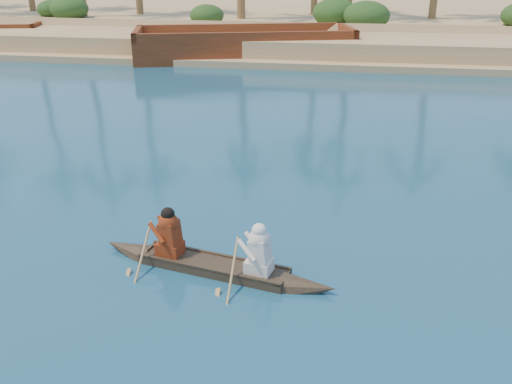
# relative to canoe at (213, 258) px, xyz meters

# --- Properties ---
(sandy_embankment) EXTENTS (150.00, 51.00, 1.50)m
(sandy_embankment) POSITION_rel_canoe_xyz_m (6.40, 45.48, 0.26)
(sandy_embankment) COLOR tan
(sandy_embankment) RESTS_ON ground
(shrub_cluster) EXTENTS (100.00, 6.00, 2.40)m
(shrub_cluster) POSITION_rel_canoe_xyz_m (6.40, 30.10, 0.93)
(shrub_cluster) COLOR #203B15
(shrub_cluster) RESTS_ON ground
(canoe) EXTENTS (5.03, 1.73, 1.38)m
(canoe) POSITION_rel_canoe_xyz_m (0.00, 0.00, 0.00)
(canoe) COLOR #3A3220
(canoe) RESTS_ON ground
(barge_mid) EXTENTS (13.13, 7.32, 2.08)m
(barge_mid) POSITION_rel_canoe_xyz_m (-3.68, 23.68, 0.46)
(barge_mid) COLOR maroon
(barge_mid) RESTS_ON ground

